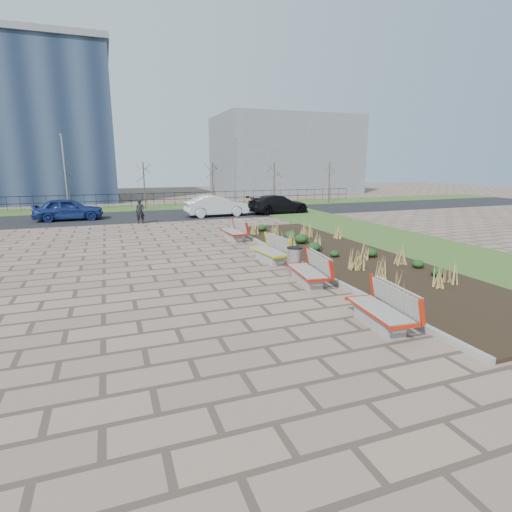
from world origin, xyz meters
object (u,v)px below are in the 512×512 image
object	(u,v)px
bench_b	(307,269)
car_silver	(216,206)
litter_bin	(294,261)
lamp_west	(65,175)
pedestrian	(140,212)
car_black	(278,204)
lamp_east	(235,173)
bench_a	(379,307)
bench_c	(269,250)
bench_d	(233,230)
car_blue	(68,209)

from	to	relation	value
bench_b	car_silver	size ratio (longest dim) A/B	0.44
litter_bin	lamp_west	size ratio (longest dim) A/B	0.16
pedestrian	car_black	distance (m)	10.94
pedestrian	lamp_west	xyz separation A→B (m)	(-4.94, 7.83, 2.25)
bench_b	litter_bin	bearing A→B (deg)	89.31
car_black	lamp_west	xyz separation A→B (m)	(-15.71, 5.88, 2.30)
car_silver	lamp_east	size ratio (longest dim) A/B	0.79
lamp_east	bench_a	bearing A→B (deg)	-100.27
bench_a	lamp_west	distance (m)	29.14
bench_c	bench_a	bearing A→B (deg)	-95.76
bench_c	lamp_west	distance (m)	22.54
bench_b	lamp_west	size ratio (longest dim) A/B	0.35
bench_a	lamp_west	xyz separation A→B (m)	(-9.00, 27.60, 2.54)
car_silver	bench_c	bearing A→B (deg)	170.62
bench_b	pedestrian	distance (m)	16.48
bench_b	car_silver	distance (m)	17.98
bench_c	lamp_west	size ratio (longest dim) A/B	0.35
bench_b	car_black	distance (m)	19.14
bench_d	pedestrian	world-z (taller)	pedestrian
car_blue	car_silver	size ratio (longest dim) A/B	0.96
litter_bin	lamp_east	size ratio (longest dim) A/B	0.16
bench_a	bench_c	world-z (taller)	same
car_black	lamp_east	xyz separation A→B (m)	(-1.71, 5.88, 2.30)
bench_a	bench_b	xyz separation A→B (m)	(0.00, 3.80, 0.00)
lamp_west	lamp_east	xyz separation A→B (m)	(14.00, 0.00, 0.00)
bench_a	lamp_east	xyz separation A→B (m)	(5.00, 27.60, 2.54)
lamp_west	lamp_east	world-z (taller)	same
car_silver	lamp_west	distance (m)	12.36
bench_a	car_silver	bearing A→B (deg)	91.14
car_silver	lamp_east	xyz separation A→B (m)	(3.37, 5.89, 2.24)
bench_b	lamp_west	distance (m)	25.57
bench_c	pedestrian	distance (m)	13.31
pedestrian	bench_b	bearing A→B (deg)	-71.36
bench_a	car_blue	xyz separation A→B (m)	(-8.65, 23.13, 0.29)
bench_c	litter_bin	size ratio (longest dim) A/B	2.19
car_black	bench_b	bearing A→B (deg)	155.53
bench_a	bench_d	bearing A→B (deg)	95.43
litter_bin	pedestrian	size ratio (longest dim) A/B	0.60
pedestrian	bench_a	bearing A→B (deg)	-74.02
bench_a	litter_bin	world-z (taller)	bench_a
bench_c	lamp_west	world-z (taller)	lamp_west
bench_a	bench_c	bearing A→B (deg)	95.43
bench_d	lamp_east	distance (m)	16.45
bench_a	car_silver	size ratio (longest dim) A/B	0.44
bench_d	car_silver	xyz separation A→B (m)	(1.63, 9.57, 0.30)
bench_d	pedestrian	distance (m)	8.65
bench_d	bench_a	bearing A→B (deg)	-92.09
car_black	lamp_east	distance (m)	6.54
bench_c	car_silver	bearing A→B (deg)	77.88
car_blue	car_silver	xyz separation A→B (m)	(10.28, -1.42, 0.01)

